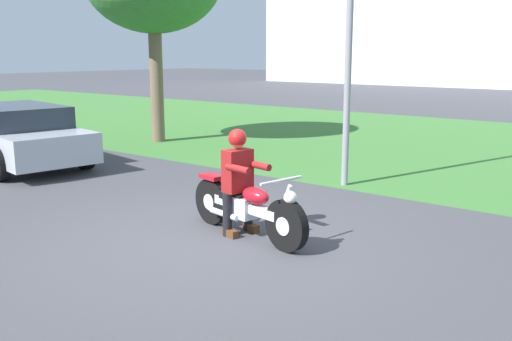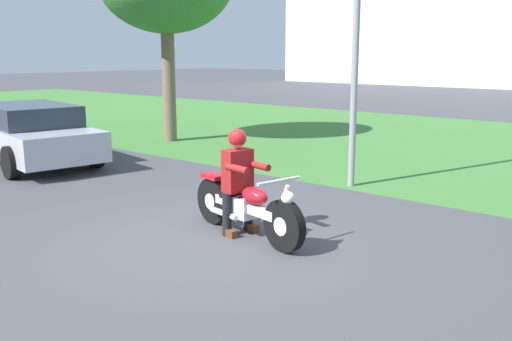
# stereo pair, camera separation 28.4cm
# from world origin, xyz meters

# --- Properties ---
(ground) EXTENTS (120.00, 120.00, 0.00)m
(ground) POSITION_xyz_m (0.00, 0.00, 0.00)
(ground) COLOR #424247
(grass_verge) EXTENTS (60.00, 12.00, 0.01)m
(grass_verge) POSITION_xyz_m (0.00, 9.66, 0.00)
(grass_verge) COLOR #3D7533
(grass_verge) RESTS_ON ground
(motorcycle_lead) EXTENTS (2.13, 0.73, 0.88)m
(motorcycle_lead) POSITION_xyz_m (0.15, 0.57, 0.39)
(motorcycle_lead) COLOR black
(motorcycle_lead) RESTS_ON ground
(rider_lead) EXTENTS (0.61, 0.53, 1.40)m
(rider_lead) POSITION_xyz_m (-0.02, 0.60, 0.82)
(rider_lead) COLOR black
(rider_lead) RESTS_ON ground
(car_parked) EXTENTS (4.62, 2.43, 1.28)m
(car_parked) POSITION_xyz_m (-6.79, 1.32, 0.66)
(car_parked) COLOR black
(car_parked) RESTS_ON ground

